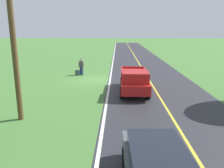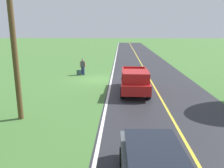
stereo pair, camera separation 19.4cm
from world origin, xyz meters
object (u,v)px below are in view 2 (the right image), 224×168
(utility_pole_roadside, at_px, (14,46))
(hitchhiker_walking, at_px, (83,66))
(pickup_truck_passing, at_px, (135,80))
(suitcase_carried, at_px, (79,72))

(utility_pole_roadside, bearing_deg, hitchhiker_walking, -96.45)
(utility_pole_roadside, bearing_deg, pickup_truck_passing, -140.20)
(hitchhiker_walking, distance_m, pickup_truck_passing, 8.50)
(pickup_truck_passing, bearing_deg, utility_pole_roadside, 39.80)
(hitchhiker_walking, bearing_deg, utility_pole_roadside, 83.55)
(suitcase_carried, xyz_separation_m, pickup_truck_passing, (-5.49, 6.76, 0.71))
(hitchhiker_walking, relative_size, pickup_truck_passing, 0.32)
(hitchhiker_walking, height_order, utility_pole_roadside, utility_pole_roadside)
(hitchhiker_walking, xyz_separation_m, utility_pole_roadside, (1.38, 12.19, 2.92))
(suitcase_carried, height_order, pickup_truck_passing, pickup_truck_passing)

